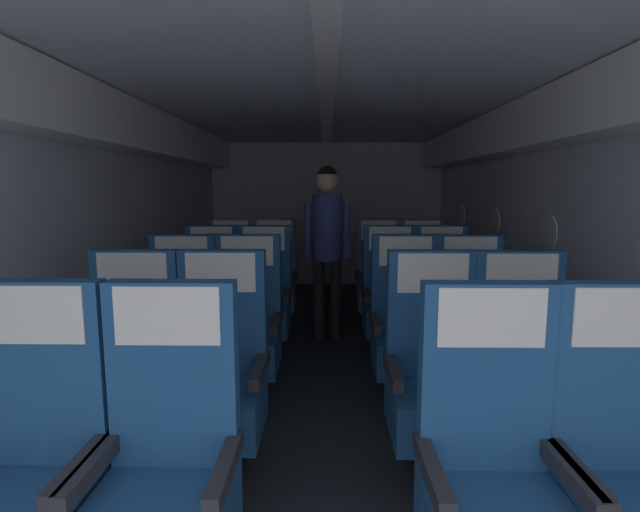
{
  "coord_description": "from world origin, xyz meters",
  "views": [
    {
      "loc": [
        0.0,
        -0.12,
        1.43
      ],
      "look_at": [
        -0.06,
        4.35,
        0.8
      ],
      "focal_mm": 26.71,
      "sensor_mm": 36.0,
      "label": 1
    }
  ],
  "objects": [
    {
      "name": "seat_b_right_window",
      "position": [
        0.53,
        2.15,
        0.48
      ],
      "size": [
        0.47,
        0.46,
        1.13
      ],
      "color": "#38383D",
      "rests_on": "ground"
    },
    {
      "name": "seat_e_right_aisle",
      "position": [
        0.97,
        4.65,
        0.48
      ],
      "size": [
        0.47,
        0.46,
        1.13
      ],
      "color": "#38383D",
      "rests_on": "ground"
    },
    {
      "name": "ground",
      "position": [
        0.0,
        3.49,
        -0.01
      ],
      "size": [
        3.66,
        7.39,
        0.02
      ],
      "primitive_type": "cube",
      "color": "#23282D"
    },
    {
      "name": "seat_a_right_window",
      "position": [
        0.54,
        1.31,
        0.48
      ],
      "size": [
        0.47,
        0.46,
        1.13
      ],
      "color": "#38383D",
      "rests_on": "ground"
    },
    {
      "name": "seat_c_left_window",
      "position": [
        -0.99,
        2.97,
        0.48
      ],
      "size": [
        0.47,
        0.46,
        1.13
      ],
      "color": "#38383D",
      "rests_on": "ground"
    },
    {
      "name": "flight_attendant",
      "position": [
        0.01,
        4.3,
        1.02
      ],
      "size": [
        0.43,
        0.28,
        1.65
      ],
      "rotation": [
        0.0,
        0.0,
        3.46
      ],
      "color": "black",
      "rests_on": "ground"
    },
    {
      "name": "seat_d_left_window",
      "position": [
        -0.98,
        3.81,
        0.48
      ],
      "size": [
        0.47,
        0.46,
        1.13
      ],
      "color": "#38383D",
      "rests_on": "ground"
    },
    {
      "name": "seat_e_right_window",
      "position": [
        0.53,
        4.65,
        0.48
      ],
      "size": [
        0.47,
        0.46,
        1.13
      ],
      "color": "#38383D",
      "rests_on": "ground"
    },
    {
      "name": "seat_d_right_window",
      "position": [
        0.54,
        3.83,
        0.48
      ],
      "size": [
        0.47,
        0.46,
        1.13
      ],
      "color": "#38383D",
      "rests_on": "ground"
    },
    {
      "name": "seat_a_left_window",
      "position": [
        -0.99,
        1.33,
        0.48
      ],
      "size": [
        0.47,
        0.46,
        1.13
      ],
      "color": "#38383D",
      "rests_on": "ground"
    },
    {
      "name": "seat_b_left_aisle",
      "position": [
        -0.54,
        2.15,
        0.48
      ],
      "size": [
        0.47,
        0.46,
        1.13
      ],
      "color": "#38383D",
      "rests_on": "ground"
    },
    {
      "name": "seat_a_left_aisle",
      "position": [
        -0.53,
        1.32,
        0.48
      ],
      "size": [
        0.47,
        0.46,
        1.13
      ],
      "color": "#38383D",
      "rests_on": "ground"
    },
    {
      "name": "seat_a_right_aisle",
      "position": [
        0.99,
        1.32,
        0.48
      ],
      "size": [
        0.47,
        0.46,
        1.13
      ],
      "color": "#38383D",
      "rests_on": "ground"
    },
    {
      "name": "seat_e_left_window",
      "position": [
        -0.98,
        4.64,
        0.48
      ],
      "size": [
        0.47,
        0.46,
        1.13
      ],
      "color": "#38383D",
      "rests_on": "ground"
    },
    {
      "name": "seat_c_right_window",
      "position": [
        0.54,
        2.99,
        0.48
      ],
      "size": [
        0.47,
        0.46,
        1.13
      ],
      "color": "#38383D",
      "rests_on": "ground"
    },
    {
      "name": "seat_e_left_aisle",
      "position": [
        -0.54,
        4.66,
        0.48
      ],
      "size": [
        0.47,
        0.46,
        1.13
      ],
      "color": "#38383D",
      "rests_on": "ground"
    },
    {
      "name": "seat_c_left_aisle",
      "position": [
        -0.54,
        2.99,
        0.48
      ],
      "size": [
        0.47,
        0.46,
        1.13
      ],
      "color": "#38383D",
      "rests_on": "ground"
    },
    {
      "name": "seat_d_left_aisle",
      "position": [
        -0.53,
        3.81,
        0.48
      ],
      "size": [
        0.47,
        0.46,
        1.13
      ],
      "color": "#38383D",
      "rests_on": "ground"
    },
    {
      "name": "seat_b_left_window",
      "position": [
        -0.98,
        2.15,
        0.48
      ],
      "size": [
        0.47,
        0.46,
        1.13
      ],
      "color": "#38383D",
      "rests_on": "ground"
    },
    {
      "name": "seat_d_right_aisle",
      "position": [
        0.98,
        3.84,
        0.48
      ],
      "size": [
        0.47,
        0.46,
        1.13
      ],
      "color": "#38383D",
      "rests_on": "ground"
    },
    {
      "name": "seat_c_right_aisle",
      "position": [
        0.97,
        2.99,
        0.48
      ],
      "size": [
        0.47,
        0.46,
        1.13
      ],
      "color": "#38383D",
      "rests_on": "ground"
    },
    {
      "name": "fuselage_shell",
      "position": [
        0.0,
        3.77,
        1.55
      ],
      "size": [
        3.54,
        7.04,
        2.16
      ],
      "color": "silver",
      "rests_on": "ground"
    },
    {
      "name": "seat_b_right_aisle",
      "position": [
        0.97,
        2.14,
        0.48
      ],
      "size": [
        0.47,
        0.46,
        1.13
      ],
      "color": "#38383D",
      "rests_on": "ground"
    }
  ]
}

